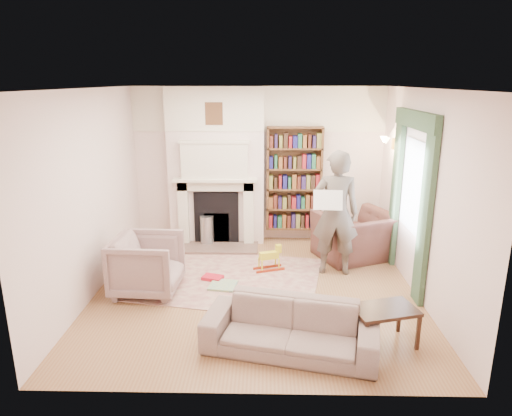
{
  "coord_description": "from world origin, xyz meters",
  "views": [
    {
      "loc": [
        0.14,
        -5.97,
        2.91
      ],
      "look_at": [
        0.0,
        0.25,
        1.15
      ],
      "focal_mm": 32.0,
      "sensor_mm": 36.0,
      "label": 1
    }
  ],
  "objects_px": {
    "man_reading": "(335,213)",
    "rocking_horse": "(269,258)",
    "bookcase": "(294,179)",
    "coffee_table": "(383,326)",
    "armchair_reading": "(356,236)",
    "armchair_left": "(147,264)",
    "sofa": "(290,328)",
    "paraffin_heater": "(207,231)"
  },
  "relations": [
    {
      "from": "man_reading",
      "to": "rocking_horse",
      "type": "relative_size",
      "value": 4.12
    },
    {
      "from": "bookcase",
      "to": "coffee_table",
      "type": "xyz_separation_m",
      "value": [
        0.82,
        -3.48,
        -0.95
      ]
    },
    {
      "from": "armchair_reading",
      "to": "rocking_horse",
      "type": "xyz_separation_m",
      "value": [
        -1.45,
        -0.56,
        -0.18
      ]
    },
    {
      "from": "man_reading",
      "to": "bookcase",
      "type": "bearing_deg",
      "value": -66.3
    },
    {
      "from": "coffee_table",
      "to": "armchair_left",
      "type": "bearing_deg",
      "value": 141.5
    },
    {
      "from": "man_reading",
      "to": "rocking_horse",
      "type": "bearing_deg",
      "value": 0.93
    },
    {
      "from": "armchair_left",
      "to": "man_reading",
      "type": "relative_size",
      "value": 0.47
    },
    {
      "from": "sofa",
      "to": "bookcase",
      "type": "bearing_deg",
      "value": 99.26
    },
    {
      "from": "paraffin_heater",
      "to": "sofa",
      "type": "bearing_deg",
      "value": -68.07
    },
    {
      "from": "sofa",
      "to": "paraffin_heater",
      "type": "relative_size",
      "value": 3.45
    },
    {
      "from": "man_reading",
      "to": "coffee_table",
      "type": "xyz_separation_m",
      "value": [
        0.28,
        -2.01,
        -0.74
      ]
    },
    {
      "from": "armchair_reading",
      "to": "coffee_table",
      "type": "relative_size",
      "value": 1.72
    },
    {
      "from": "bookcase",
      "to": "coffee_table",
      "type": "distance_m",
      "value": 3.7
    },
    {
      "from": "man_reading",
      "to": "sofa",
      "type": "bearing_deg",
      "value": 73.52
    },
    {
      "from": "armchair_left",
      "to": "rocking_horse",
      "type": "xyz_separation_m",
      "value": [
        1.71,
        0.79,
        -0.21
      ]
    },
    {
      "from": "man_reading",
      "to": "rocking_horse",
      "type": "xyz_separation_m",
      "value": [
        -1.0,
        0.04,
        -0.76
      ]
    },
    {
      "from": "bookcase",
      "to": "man_reading",
      "type": "distance_m",
      "value": 1.58
    },
    {
      "from": "sofa",
      "to": "paraffin_heater",
      "type": "xyz_separation_m",
      "value": [
        -1.34,
        3.32,
        -0.0
      ]
    },
    {
      "from": "coffee_table",
      "to": "rocking_horse",
      "type": "height_order",
      "value": "coffee_table"
    },
    {
      "from": "armchair_left",
      "to": "coffee_table",
      "type": "xyz_separation_m",
      "value": [
        2.99,
        -1.27,
        -0.19
      ]
    },
    {
      "from": "armchair_left",
      "to": "coffee_table",
      "type": "height_order",
      "value": "armchair_left"
    },
    {
      "from": "armchair_left",
      "to": "armchair_reading",
      "type": "bearing_deg",
      "value": -63.92
    },
    {
      "from": "armchair_reading",
      "to": "paraffin_heater",
      "type": "xyz_separation_m",
      "value": [
        -2.57,
        0.57,
        -0.12
      ]
    },
    {
      "from": "coffee_table",
      "to": "armchair_reading",
      "type": "bearing_deg",
      "value": 70.76
    },
    {
      "from": "bookcase",
      "to": "armchair_reading",
      "type": "height_order",
      "value": "bookcase"
    },
    {
      "from": "armchair_left",
      "to": "man_reading",
      "type": "distance_m",
      "value": 2.86
    },
    {
      "from": "sofa",
      "to": "paraffin_heater",
      "type": "height_order",
      "value": "sofa"
    },
    {
      "from": "armchair_reading",
      "to": "man_reading",
      "type": "bearing_deg",
      "value": 29.62
    },
    {
      "from": "coffee_table",
      "to": "rocking_horse",
      "type": "bearing_deg",
      "value": 106.44
    },
    {
      "from": "bookcase",
      "to": "paraffin_heater",
      "type": "bearing_deg",
      "value": -169.2
    },
    {
      "from": "armchair_reading",
      "to": "sofa",
      "type": "xyz_separation_m",
      "value": [
        -1.23,
        -2.76,
        -0.11
      ]
    },
    {
      "from": "armchair_left",
      "to": "sofa",
      "type": "xyz_separation_m",
      "value": [
        1.93,
        -1.41,
        -0.14
      ]
    },
    {
      "from": "bookcase",
      "to": "rocking_horse",
      "type": "relative_size",
      "value": 3.95
    },
    {
      "from": "armchair_left",
      "to": "rocking_horse",
      "type": "relative_size",
      "value": 1.94
    },
    {
      "from": "bookcase",
      "to": "coffee_table",
      "type": "relative_size",
      "value": 2.64
    },
    {
      "from": "coffee_table",
      "to": "paraffin_heater",
      "type": "xyz_separation_m",
      "value": [
        -2.4,
        3.18,
        0.05
      ]
    },
    {
      "from": "armchair_reading",
      "to": "paraffin_heater",
      "type": "height_order",
      "value": "armchair_reading"
    },
    {
      "from": "armchair_reading",
      "to": "sofa",
      "type": "relative_size",
      "value": 0.63
    },
    {
      "from": "armchair_left",
      "to": "coffee_table",
      "type": "bearing_deg",
      "value": -109.92
    },
    {
      "from": "sofa",
      "to": "rocking_horse",
      "type": "relative_size",
      "value": 4.05
    },
    {
      "from": "armchair_reading",
      "to": "rocking_horse",
      "type": "height_order",
      "value": "armchair_reading"
    },
    {
      "from": "armchair_reading",
      "to": "rocking_horse",
      "type": "distance_m",
      "value": 1.56
    }
  ]
}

